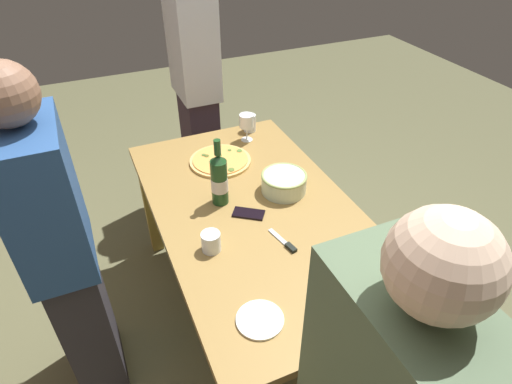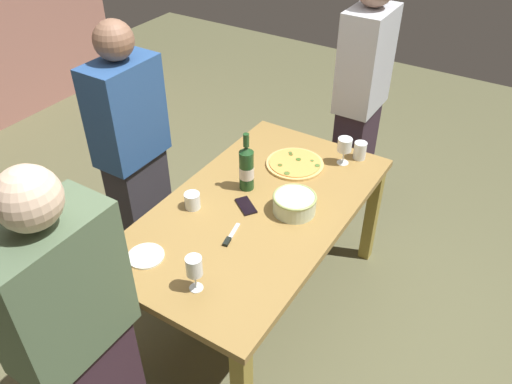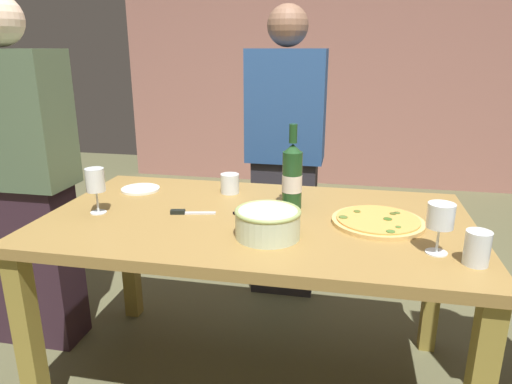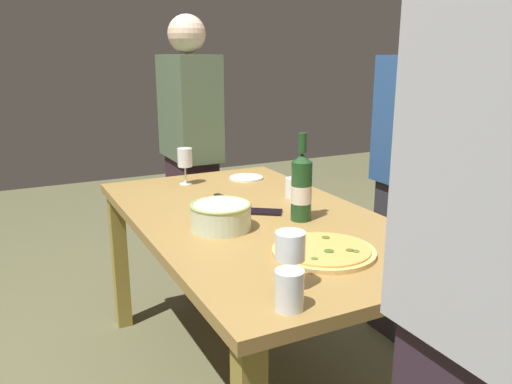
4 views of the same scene
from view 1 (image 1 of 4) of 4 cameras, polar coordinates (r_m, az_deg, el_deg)
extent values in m
plane|color=brown|center=(2.55, 0.00, -15.51)|extent=(8.00, 8.00, 0.00)
cube|color=olive|center=(2.02, 0.00, -2.70)|extent=(1.60, 0.90, 0.04)
cube|color=olive|center=(2.06, 19.89, -20.13)|extent=(0.07, 0.07, 0.71)
cube|color=olive|center=(2.92, 1.29, 2.05)|extent=(0.07, 0.07, 0.71)
cube|color=olive|center=(2.75, -13.88, -1.73)|extent=(0.07, 0.07, 0.71)
cylinder|color=#E0B265|center=(2.34, -4.76, 4.13)|extent=(0.33, 0.33, 0.02)
cylinder|color=#F59F4A|center=(2.34, -4.77, 4.35)|extent=(0.30, 0.30, 0.01)
cylinder|color=#3C6422|center=(2.37, -4.96, 4.85)|extent=(0.03, 0.03, 0.00)
cylinder|color=#516324|center=(2.26, -5.50, 3.20)|extent=(0.03, 0.03, 0.00)
cylinder|color=#4D722F|center=(2.41, -3.54, 5.57)|extent=(0.02, 0.02, 0.00)
cylinder|color=#4D752F|center=(2.40, -2.22, 5.49)|extent=(0.03, 0.03, 0.00)
cylinder|color=#53702D|center=(2.24, -3.28, 2.98)|extent=(0.03, 0.03, 0.00)
cylinder|color=#506D2E|center=(2.38, -6.98, 4.90)|extent=(0.02, 0.02, 0.00)
cylinder|color=#505E23|center=(2.37, -6.58, 4.79)|extent=(0.02, 0.02, 0.00)
cylinder|color=beige|center=(2.10, 3.72, 1.20)|extent=(0.22, 0.22, 0.09)
torus|color=#9CAE64|center=(2.08, 3.77, 2.18)|extent=(0.22, 0.22, 0.01)
cylinder|color=#1D451F|center=(1.99, -4.88, 1.31)|extent=(0.08, 0.08, 0.23)
cone|color=#1D451F|center=(1.92, -5.08, 4.43)|extent=(0.08, 0.08, 0.04)
cylinder|color=#1D451F|center=(1.89, -5.17, 5.92)|extent=(0.03, 0.03, 0.07)
cylinder|color=silver|center=(2.00, -4.87, 1.04)|extent=(0.08, 0.08, 0.07)
cylinder|color=white|center=(1.66, 11.22, -13.67)|extent=(0.06, 0.06, 0.00)
cylinder|color=white|center=(1.63, 11.40, -12.67)|extent=(0.01, 0.01, 0.08)
cylinder|color=white|center=(1.56, 11.79, -10.58)|extent=(0.07, 0.07, 0.09)
cylinder|color=maroon|center=(1.58, 11.68, -11.18)|extent=(0.06, 0.06, 0.04)
cylinder|color=white|center=(2.55, -1.23, 6.97)|extent=(0.07, 0.07, 0.00)
cylinder|color=white|center=(2.53, -1.24, 7.83)|extent=(0.01, 0.01, 0.08)
cylinder|color=white|center=(2.49, -1.26, 9.43)|extent=(0.08, 0.08, 0.08)
cylinder|color=white|center=(2.63, -0.86, 9.17)|extent=(0.07, 0.07, 0.10)
cylinder|color=white|center=(1.79, -5.99, -6.59)|extent=(0.08, 0.08, 0.09)
cylinder|color=white|center=(1.57, 0.52, -16.60)|extent=(0.17, 0.17, 0.01)
cube|color=black|center=(1.98, -0.99, -2.87)|extent=(0.14, 0.16, 0.01)
cube|color=silver|center=(1.86, 3.03, -6.05)|extent=(0.13, 0.05, 0.01)
cube|color=black|center=(1.81, 4.66, -7.37)|extent=(0.06, 0.04, 0.02)
cube|color=#31222E|center=(3.12, -7.26, 5.69)|extent=(0.33, 0.20, 0.84)
cube|color=silver|center=(2.82, -8.46, 18.66)|extent=(0.38, 0.24, 0.63)
cube|color=#2F2C33|center=(2.17, -21.53, -15.26)|extent=(0.35, 0.20, 0.78)
cube|color=#284D88|center=(1.73, -26.48, -0.84)|extent=(0.41, 0.24, 0.58)
sphere|color=#866049|center=(1.54, -30.53, 11.13)|extent=(0.21, 0.21, 0.21)
sphere|color=beige|center=(0.81, 23.62, -8.84)|extent=(0.21, 0.21, 0.21)
camera|label=2|loc=(1.79, 87.36, 17.96)|focal=35.93mm
camera|label=3|loc=(2.93, 29.52, 19.50)|focal=32.65mm
camera|label=4|loc=(3.56, 2.01, 26.28)|focal=36.27mm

